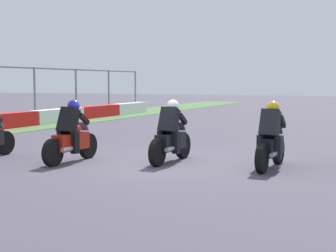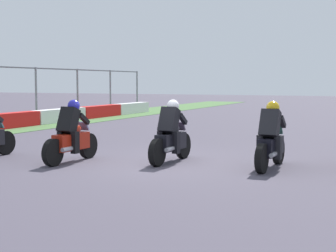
{
  "view_description": "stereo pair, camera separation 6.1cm",
  "coord_description": "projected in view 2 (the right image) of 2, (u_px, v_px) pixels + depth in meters",
  "views": [
    {
      "loc": [
        -10.98,
        -4.84,
        1.95
      ],
      "look_at": [
        -0.06,
        -0.04,
        0.9
      ],
      "focal_mm": 54.37,
      "sensor_mm": 36.0,
      "label": 1
    },
    {
      "loc": [
        -10.96,
        -4.9,
        1.95
      ],
      "look_at": [
        -0.06,
        -0.04,
        0.9
      ],
      "focal_mm": 54.37,
      "sensor_mm": 36.0,
      "label": 2
    }
  ],
  "objects": [
    {
      "name": "rider_lane_c",
      "position": [
        171.0,
        136.0,
        12.25
      ],
      "size": [
        2.04,
        0.55,
        1.51
      ],
      "rotation": [
        0.0,
        0.0,
        -0.05
      ],
      "color": "black",
      "rests_on": "ground_plane"
    },
    {
      "name": "rider_lane_d",
      "position": [
        71.0,
        137.0,
        12.25
      ],
      "size": [
        2.04,
        0.55,
        1.51
      ],
      "rotation": [
        0.0,
        0.0,
        -0.03
      ],
      "color": "black",
      "rests_on": "ground_plane"
    },
    {
      "name": "ground_plane",
      "position": [
        167.0,
        163.0,
        12.13
      ],
      "size": [
        120.0,
        120.0,
        0.0
      ],
      "primitive_type": "plane",
      "color": "#494350"
    },
    {
      "name": "rider_lane_b",
      "position": [
        271.0,
        141.0,
        11.36
      ],
      "size": [
        2.04,
        0.55,
        1.51
      ],
      "rotation": [
        0.0,
        0.0,
        -0.05
      ],
      "color": "black",
      "rests_on": "ground_plane"
    }
  ]
}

